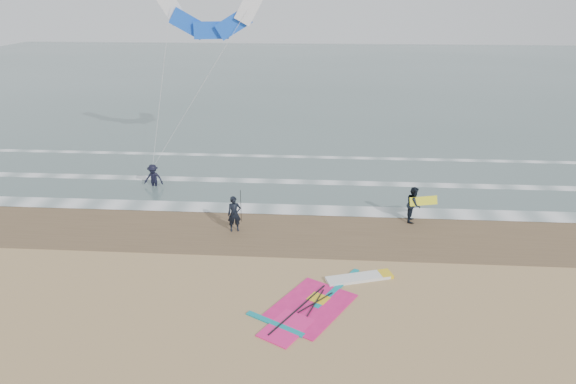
# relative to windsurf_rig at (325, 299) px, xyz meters

# --- Properties ---
(ground) EXTENTS (120.00, 120.00, 0.00)m
(ground) POSITION_rel_windsurf_rig_xyz_m (0.19, -0.69, -0.03)
(ground) COLOR tan
(ground) RESTS_ON ground
(sea_water) EXTENTS (120.00, 80.00, 0.02)m
(sea_water) POSITION_rel_windsurf_rig_xyz_m (0.19, 47.31, -0.02)
(sea_water) COLOR #47605E
(sea_water) RESTS_ON ground
(wet_sand_band) EXTENTS (120.00, 5.00, 0.01)m
(wet_sand_band) POSITION_rel_windsurf_rig_xyz_m (0.19, 5.31, -0.03)
(wet_sand_band) COLOR brown
(wet_sand_band) RESTS_ON ground
(foam_waterline) EXTENTS (120.00, 9.15, 0.02)m
(foam_waterline) POSITION_rel_windsurf_rig_xyz_m (0.19, 9.76, -0.00)
(foam_waterline) COLOR white
(foam_waterline) RESTS_ON ground
(windsurf_rig) EXTENTS (5.08, 4.81, 0.12)m
(windsurf_rig) POSITION_rel_windsurf_rig_xyz_m (0.00, 0.00, 0.00)
(windsurf_rig) COLOR white
(windsurf_rig) RESTS_ON ground
(person_standing) EXTENTS (0.67, 0.54, 1.60)m
(person_standing) POSITION_rel_windsurf_rig_xyz_m (-3.95, 5.09, 0.77)
(person_standing) COLOR black
(person_standing) RESTS_ON ground
(person_walking) EXTENTS (0.76, 0.90, 1.65)m
(person_walking) POSITION_rel_windsurf_rig_xyz_m (3.95, 6.68, 0.79)
(person_walking) COLOR black
(person_walking) RESTS_ON ground
(person_wading) EXTENTS (1.05, 0.63, 1.59)m
(person_wading) POSITION_rel_windsurf_rig_xyz_m (-9.17, 10.11, 0.76)
(person_wading) COLOR black
(person_wading) RESTS_ON ground
(held_pole) EXTENTS (0.17, 0.86, 1.82)m
(held_pole) POSITION_rel_windsurf_rig_xyz_m (-3.65, 5.09, 1.14)
(held_pole) COLOR black
(held_pole) RESTS_ON ground
(carried_kiteboard) EXTENTS (1.30, 0.51, 0.39)m
(carried_kiteboard) POSITION_rel_windsurf_rig_xyz_m (4.35, 6.58, 1.01)
(carried_kiteboard) COLOR yellow
(carried_kiteboard) RESTS_ON ground
(surf_kite) EXTENTS (6.07, 4.24, 9.03)m
(surf_kite) POSITION_rel_windsurf_rig_xyz_m (-6.49, 14.05, 8.33)
(surf_kite) COLOR white
(surf_kite) RESTS_ON ground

